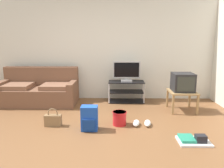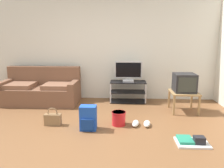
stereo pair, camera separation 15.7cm
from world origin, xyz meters
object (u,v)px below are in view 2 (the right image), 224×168
(tv_stand, at_px, (128,92))
(crt_tv, at_px, (184,83))
(side_table, at_px, (184,94))
(handbag, at_px, (53,119))
(cleaning_bucket, at_px, (119,118))
(flat_tv, at_px, (128,72))
(sneakers_pair, at_px, (141,124))
(couch, at_px, (41,90))
(backpack, at_px, (88,118))
(floor_tray, at_px, (192,141))

(tv_stand, xyz_separation_m, crt_tv, (1.20, -0.68, 0.38))
(crt_tv, bearing_deg, side_table, -90.00)
(handbag, xyz_separation_m, cleaning_bucket, (1.22, 0.07, 0.02))
(flat_tv, distance_m, sneakers_pair, 1.72)
(sneakers_pair, bearing_deg, side_table, 41.88)
(couch, bearing_deg, flat_tv, 4.84)
(couch, relative_size, cleaning_bucket, 6.99)
(tv_stand, bearing_deg, side_table, -30.11)
(tv_stand, bearing_deg, flat_tv, -90.00)
(tv_stand, bearing_deg, crt_tv, -29.52)
(flat_tv, bearing_deg, backpack, -112.24)
(tv_stand, bearing_deg, cleaning_bucket, -97.23)
(flat_tv, relative_size, floor_tray, 1.39)
(crt_tv, distance_m, handbag, 2.82)
(crt_tv, bearing_deg, floor_tray, -99.57)
(backpack, bearing_deg, tv_stand, 54.85)
(handbag, bearing_deg, cleaning_bucket, 3.18)
(side_table, xyz_separation_m, crt_tv, (0.00, 0.02, 0.26))
(side_table, height_order, sneakers_pair, side_table)
(backpack, relative_size, floor_tray, 0.90)
(couch, xyz_separation_m, backpack, (1.43, -1.58, -0.11))
(sneakers_pair, bearing_deg, couch, 150.04)
(couch, distance_m, sneakers_pair, 2.75)
(tv_stand, distance_m, sneakers_pair, 1.60)
(cleaning_bucket, bearing_deg, side_table, 31.46)
(backpack, xyz_separation_m, floor_tray, (1.66, -0.44, -0.17))
(cleaning_bucket, bearing_deg, sneakers_pair, -3.49)
(crt_tv, bearing_deg, cleaning_bucket, -148.05)
(tv_stand, height_order, crt_tv, crt_tv)
(crt_tv, height_order, backpack, crt_tv)
(tv_stand, distance_m, flat_tv, 0.51)
(tv_stand, bearing_deg, floor_tray, -67.28)
(backpack, relative_size, sneakers_pair, 1.17)
(flat_tv, height_order, side_table, flat_tv)
(backpack, height_order, floor_tray, backpack)
(side_table, bearing_deg, backpack, -150.28)
(tv_stand, xyz_separation_m, backpack, (-0.72, -1.79, -0.05))
(handbag, bearing_deg, crt_tv, 19.73)
(crt_tv, xyz_separation_m, sneakers_pair, (-0.98, -0.89, -0.60))
(flat_tv, bearing_deg, floor_tray, -67.08)
(flat_tv, relative_size, sneakers_pair, 1.80)
(couch, distance_m, floor_tray, 3.70)
(handbag, bearing_deg, floor_tray, -14.75)
(couch, height_order, cleaning_bucket, couch)
(side_table, relative_size, crt_tv, 1.29)
(side_table, bearing_deg, floor_tray, -99.67)
(tv_stand, distance_m, side_table, 1.39)
(crt_tv, distance_m, cleaning_bucket, 1.72)
(handbag, relative_size, floor_tray, 0.69)
(flat_tv, xyz_separation_m, crt_tv, (1.20, -0.65, -0.13))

